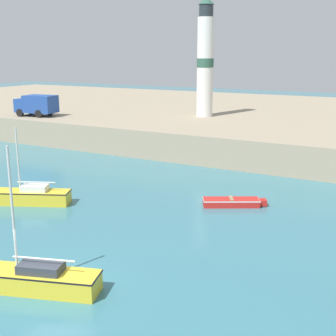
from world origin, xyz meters
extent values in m
plane|color=teal|center=(0.00, 0.00, 0.00)|extent=(200.00, 200.00, 0.00)
cube|color=gray|center=(0.00, 41.03, 1.25)|extent=(120.00, 40.00, 2.50)
cube|color=yellow|center=(-8.51, 7.15, 0.41)|extent=(5.30, 3.36, 0.82)
cube|color=black|center=(-8.51, 7.15, 0.78)|extent=(5.35, 3.39, 0.07)
cylinder|color=silver|center=(-8.87, 6.99, 2.80)|extent=(0.10, 0.10, 3.94)
cylinder|color=silver|center=(-7.92, 7.43, 1.37)|extent=(2.18, 1.06, 0.08)
cube|color=silver|center=(-8.04, 7.37, 1.00)|extent=(1.80, 1.47, 0.36)
cube|color=red|center=(2.71, 12.78, 0.22)|extent=(3.45, 2.53, 0.44)
cube|color=red|center=(4.38, 13.71, 0.22)|extent=(0.67, 0.71, 0.38)
cube|color=white|center=(2.71, 12.78, 0.40)|extent=(3.48, 2.56, 0.07)
cube|color=#997F5B|center=(2.71, 12.78, 0.48)|extent=(0.60, 0.85, 0.08)
cube|color=yellow|center=(-0.51, -0.77, 0.40)|extent=(5.80, 3.01, 0.81)
cube|color=black|center=(-0.51, -0.77, 0.77)|extent=(5.85, 3.04, 0.07)
cylinder|color=silver|center=(-0.91, -0.90, 3.29)|extent=(0.10, 0.10, 4.97)
cylinder|color=silver|center=(0.17, -0.54, 1.36)|extent=(2.45, 0.88, 0.08)
cube|color=#333842|center=(0.03, -0.59, 0.99)|extent=(1.90, 1.40, 0.36)
cylinder|color=silver|center=(-8.00, 32.30, 7.52)|extent=(1.69, 1.69, 10.04)
cylinder|color=#2D5647|center=(-8.00, 32.30, 8.02)|extent=(1.74, 1.74, 0.90)
cylinder|color=#262D33|center=(-8.00, 32.30, 13.14)|extent=(1.44, 1.44, 1.20)
cone|color=#2D5647|center=(-8.00, 32.30, 14.14)|extent=(1.61, 1.61, 0.80)
cube|color=#234793|center=(-23.11, 23.95, 3.80)|extent=(3.46, 2.52, 1.80)
cube|color=#234793|center=(-25.14, 23.67, 3.60)|extent=(1.56, 2.16, 1.40)
cube|color=#334756|center=(-25.58, 23.61, 3.80)|extent=(0.37, 1.80, 0.70)
cylinder|color=black|center=(-24.91, 22.74, 2.90)|extent=(0.83, 0.39, 0.80)
cylinder|color=black|center=(-25.17, 24.62, 2.90)|extent=(0.83, 0.39, 0.80)
cylinder|color=black|center=(-22.58, 23.07, 2.90)|extent=(0.83, 0.39, 0.80)
cylinder|color=black|center=(-22.84, 24.95, 2.90)|extent=(0.83, 0.39, 0.80)
camera|label=1|loc=(12.37, -12.81, 9.11)|focal=50.00mm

